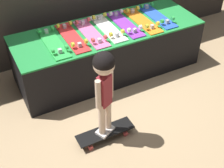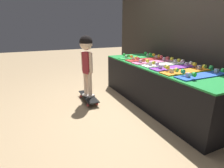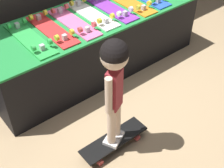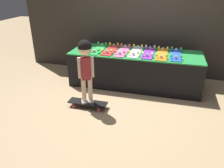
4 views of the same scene
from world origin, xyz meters
name	(u,v)px [view 2 (image 2 of 4)]	position (x,y,z in m)	size (l,w,h in m)	color
ground_plane	(135,108)	(0.00, 0.00, 0.00)	(16.00, 16.00, 0.00)	tan
back_wall	(199,30)	(0.00, 1.16, 1.16)	(5.18, 0.10, 2.32)	#332D28
display_rack	(161,85)	(0.00, 0.48, 0.32)	(2.38, 0.83, 0.64)	black
skateboard_green_on_rack	(137,57)	(-0.71, 0.47, 0.66)	(0.19, 0.73, 0.09)	green
skateboard_red_on_rack	(145,59)	(-0.48, 0.48, 0.66)	(0.19, 0.73, 0.09)	red
skateboard_pink_on_rack	(153,61)	(-0.24, 0.46, 0.66)	(0.19, 0.73, 0.09)	pink
skateboard_white_on_rack	(163,64)	(0.00, 0.48, 0.66)	(0.19, 0.73, 0.09)	white
skateboard_purple_on_rack	(174,67)	(0.24, 0.47, 0.66)	(0.19, 0.73, 0.09)	purple
skateboard_orange_on_rack	(186,71)	(0.48, 0.45, 0.66)	(0.19, 0.73, 0.09)	orange
skateboard_blue_on_rack	(203,75)	(0.71, 0.48, 0.66)	(0.19, 0.73, 0.09)	blue
skateboard_on_floor	(88,97)	(-0.57, -0.57, 0.07)	(0.63, 0.18, 0.09)	black
child	(87,55)	(-0.57, -0.57, 0.79)	(0.22, 0.20, 0.99)	silver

